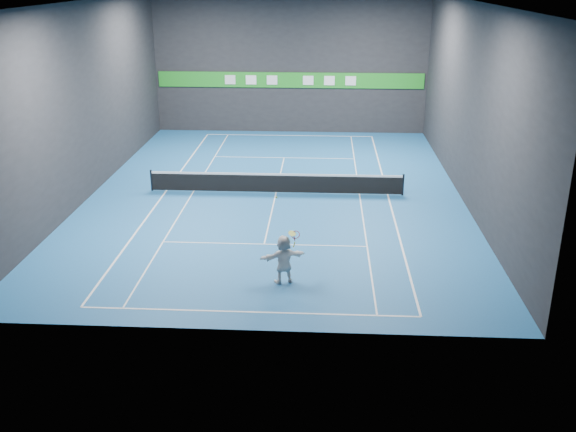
# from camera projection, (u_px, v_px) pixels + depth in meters

# --- Properties ---
(ground) EXTENTS (26.00, 26.00, 0.00)m
(ground) POSITION_uv_depth(u_px,v_px,m) (276.00, 193.00, 31.67)
(ground) COLOR #1B5894
(ground) RESTS_ON ground
(ceiling) EXTENTS (26.00, 26.00, 0.00)m
(ceiling) POSITION_uv_depth(u_px,v_px,m) (275.00, 1.00, 28.46)
(ceiling) COLOR black
(ceiling) RESTS_ON ground
(wall_back) EXTENTS (18.00, 0.10, 9.00)m
(wall_back) POSITION_uv_depth(u_px,v_px,m) (290.00, 65.00, 42.19)
(wall_back) COLOR black
(wall_back) RESTS_ON ground
(wall_front) EXTENTS (18.00, 0.10, 9.00)m
(wall_front) POSITION_uv_depth(u_px,v_px,m) (241.00, 190.00, 17.94)
(wall_front) COLOR black
(wall_front) RESTS_ON ground
(wall_left) EXTENTS (0.10, 26.00, 9.00)m
(wall_left) POSITION_uv_depth(u_px,v_px,m) (87.00, 100.00, 30.54)
(wall_left) COLOR black
(wall_left) RESTS_ON ground
(wall_right) EXTENTS (0.10, 26.00, 9.00)m
(wall_right) POSITION_uv_depth(u_px,v_px,m) (470.00, 104.00, 29.59)
(wall_right) COLOR black
(wall_right) RESTS_ON ground
(baseline_near) EXTENTS (10.98, 0.08, 0.01)m
(baseline_near) POSITION_uv_depth(u_px,v_px,m) (249.00, 312.00, 20.58)
(baseline_near) COLOR white
(baseline_near) RESTS_ON ground
(baseline_far) EXTENTS (10.98, 0.08, 0.01)m
(baseline_far) POSITION_uv_depth(u_px,v_px,m) (289.00, 135.00, 42.76)
(baseline_far) COLOR white
(baseline_far) RESTS_ON ground
(sideline_doubles_left) EXTENTS (0.08, 23.78, 0.01)m
(sideline_doubles_left) POSITION_uv_depth(u_px,v_px,m) (166.00, 191.00, 31.96)
(sideline_doubles_left) COLOR white
(sideline_doubles_left) RESTS_ON ground
(sideline_doubles_right) EXTENTS (0.08, 23.78, 0.01)m
(sideline_doubles_right) POSITION_uv_depth(u_px,v_px,m) (388.00, 195.00, 31.38)
(sideline_doubles_right) COLOR white
(sideline_doubles_right) RESTS_ON ground
(sideline_singles_left) EXTENTS (0.06, 23.78, 0.01)m
(sideline_singles_left) POSITION_uv_depth(u_px,v_px,m) (194.00, 191.00, 31.88)
(sideline_singles_left) COLOR white
(sideline_singles_left) RESTS_ON ground
(sideline_singles_right) EXTENTS (0.06, 23.78, 0.01)m
(sideline_singles_right) POSITION_uv_depth(u_px,v_px,m) (359.00, 194.00, 31.45)
(sideline_singles_right) COLOR white
(sideline_singles_right) RESTS_ON ground
(service_line_near) EXTENTS (8.23, 0.06, 0.01)m
(service_line_near) POSITION_uv_depth(u_px,v_px,m) (264.00, 244.00, 25.70)
(service_line_near) COLOR white
(service_line_near) RESTS_ON ground
(service_line_far) EXTENTS (8.23, 0.06, 0.01)m
(service_line_far) POSITION_uv_depth(u_px,v_px,m) (284.00, 158.00, 37.64)
(service_line_far) COLOR white
(service_line_far) RESTS_ON ground
(center_service_line) EXTENTS (0.06, 12.80, 0.01)m
(center_service_line) POSITION_uv_depth(u_px,v_px,m) (276.00, 193.00, 31.67)
(center_service_line) COLOR white
(center_service_line) RESTS_ON ground
(player) EXTENTS (1.71, 1.07, 1.76)m
(player) POSITION_uv_depth(u_px,v_px,m) (284.00, 259.00, 22.25)
(player) COLOR white
(player) RESTS_ON ground
(tennis_ball) EXTENTS (0.06, 0.06, 0.06)m
(tennis_ball) POSITION_uv_depth(u_px,v_px,m) (276.00, 197.00, 21.49)
(tennis_ball) COLOR #E3F729
(tennis_ball) RESTS_ON player
(tennis_net) EXTENTS (12.50, 0.10, 1.07)m
(tennis_net) POSITION_uv_depth(u_px,v_px,m) (276.00, 182.00, 31.48)
(tennis_net) COLOR black
(tennis_net) RESTS_ON ground
(sponsor_banner) EXTENTS (17.64, 0.11, 1.00)m
(sponsor_banner) POSITION_uv_depth(u_px,v_px,m) (290.00, 80.00, 42.48)
(sponsor_banner) COLOR #1F9222
(sponsor_banner) RESTS_ON wall_back
(tennis_racket) EXTENTS (0.50, 0.36, 0.64)m
(tennis_racket) POSITION_uv_depth(u_px,v_px,m) (295.00, 236.00, 21.96)
(tennis_racket) COLOR red
(tennis_racket) RESTS_ON player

